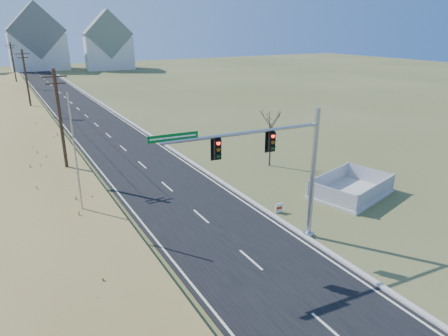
# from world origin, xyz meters

# --- Properties ---
(ground) EXTENTS (260.00, 260.00, 0.00)m
(ground) POSITION_xyz_m (0.00, 0.00, 0.00)
(ground) COLOR #495027
(ground) RESTS_ON ground
(road) EXTENTS (8.00, 180.00, 0.06)m
(road) POSITION_xyz_m (0.00, 50.00, 0.03)
(road) COLOR black
(road) RESTS_ON ground
(curb) EXTENTS (0.30, 180.00, 0.18)m
(curb) POSITION_xyz_m (4.15, 50.00, 0.09)
(curb) COLOR #B2AFA8
(curb) RESTS_ON ground
(utility_pole_near) EXTENTS (1.80, 0.26, 9.00)m
(utility_pole_near) POSITION_xyz_m (-6.50, 15.00, 4.68)
(utility_pole_near) COLOR #422D1E
(utility_pole_near) RESTS_ON ground
(utility_pole_mid) EXTENTS (1.80, 0.26, 9.00)m
(utility_pole_mid) POSITION_xyz_m (-6.50, 45.00, 4.68)
(utility_pole_mid) COLOR #422D1E
(utility_pole_mid) RESTS_ON ground
(utility_pole_far) EXTENTS (1.80, 0.26, 9.00)m
(utility_pole_far) POSITION_xyz_m (-6.50, 75.00, 4.68)
(utility_pole_far) COLOR #422D1E
(utility_pole_far) RESTS_ON ground
(condo_n) EXTENTS (15.27, 10.20, 18.54)m
(condo_n) POSITION_xyz_m (2.00, 112.00, 7.61)
(condo_n) COLOR silver
(condo_n) RESTS_ON ground
(condo_ne) EXTENTS (14.12, 10.51, 16.52)m
(condo_ne) POSITION_xyz_m (20.00, 104.00, 6.84)
(condo_ne) COLOR silver
(condo_ne) RESTS_ON ground
(traffic_signal_mast) EXTENTS (9.74, 1.07, 7.77)m
(traffic_signal_mast) POSITION_xyz_m (2.60, -1.28, 4.72)
(traffic_signal_mast) COLOR #9EA0A5
(traffic_signal_mast) RESTS_ON ground
(fence_enclosure) EXTENTS (6.90, 5.56, 1.37)m
(fence_enclosure) POSITION_xyz_m (11.39, 1.80, 0.28)
(fence_enclosure) COLOR #B7B5AD
(fence_enclosure) RESTS_ON ground
(open_sign) EXTENTS (0.54, 0.11, 0.66)m
(open_sign) POSITION_xyz_m (4.89, 2.00, 0.35)
(open_sign) COLOR white
(open_sign) RESTS_ON ground
(flagpole) EXTENTS (0.38, 0.38, 8.47)m
(flagpole) POSITION_xyz_m (-7.00, 6.32, 3.38)
(flagpole) COLOR #B7B5AD
(flagpole) RESTS_ON ground
(bare_tree) EXTENTS (2.03, 2.03, 5.39)m
(bare_tree) POSITION_xyz_m (10.03, 10.24, 4.34)
(bare_tree) COLOR #4C3F33
(bare_tree) RESTS_ON ground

